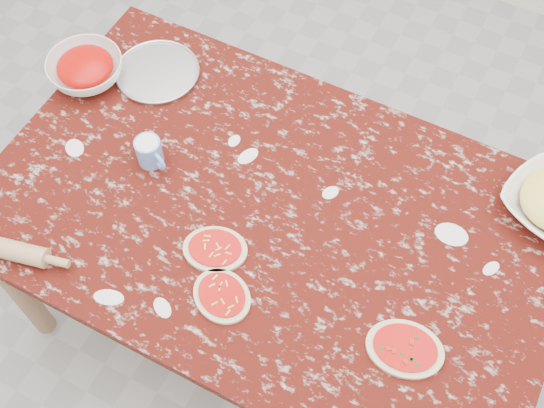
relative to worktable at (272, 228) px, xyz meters
The scene contains 8 objects.
ground 0.67m from the worktable, ahead, with size 4.00×4.00×0.00m, color gray.
worktable is the anchor object (origin of this frame).
pizza_tray 0.63m from the worktable, 152.76° to the left, with size 0.26×0.26×0.01m, color #B2B2B7.
sauce_bowl 0.77m from the worktable, 166.89° to the left, with size 0.23×0.23×0.07m, color white.
flour_mug 0.41m from the worktable, behind, with size 0.11×0.08×0.09m.
pizza_left 0.21m from the worktable, 115.32° to the right, with size 0.21×0.19×0.02m.
pizza_mid 0.30m from the worktable, 89.75° to the right, with size 0.20×0.19×0.02m.
pizza_right 0.52m from the worktable, 22.54° to the right, with size 0.22×0.18×0.02m.
Camera 1 is at (0.43, -0.83, 2.37)m, focal length 44.71 mm.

